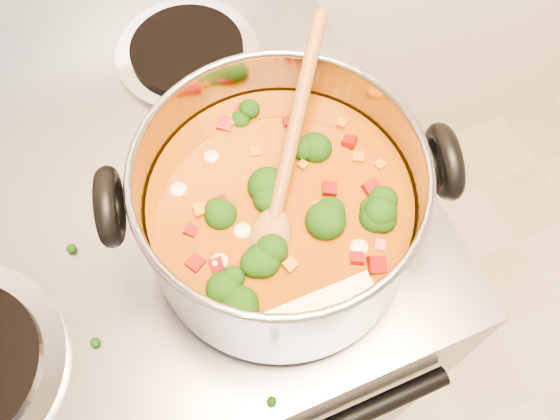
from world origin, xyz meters
The scene contains 4 objects.
electric_range centered at (-0.01, 1.16, 0.47)m, with size 0.75×0.68×1.08m.
stockpot centered at (0.18, 1.01, 1.01)m, with size 0.34×0.28×0.17m.
wooden_spoon centered at (0.18, 1.02, 1.05)m, with size 0.18×0.22×0.10m.
cooktop_crumbs centered at (0.30, 1.12, 0.92)m, with size 0.11×0.36×0.01m.
Camera 1 is at (0.07, 0.75, 1.57)m, focal length 40.00 mm.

